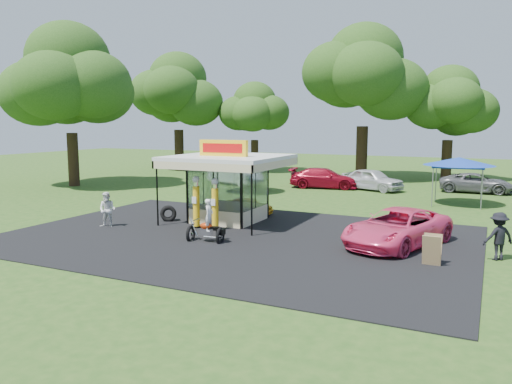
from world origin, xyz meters
TOP-DOWN VIEW (x-y plane):
  - ground at (0.00, 0.00)m, footprint 120.00×120.00m
  - asphalt_apron at (0.00, 2.00)m, footprint 20.00×14.00m
  - gas_station_kiosk at (-2.00, 4.99)m, footprint 5.40×5.40m
  - gas_pump_left at (-2.61, 2.89)m, footprint 0.47×0.47m
  - gas_pump_right at (-1.53, 2.81)m, footprint 0.46×0.46m
  - motorcycle at (-0.63, 0.65)m, footprint 1.67×0.95m
  - spare_tires at (-4.79, 3.65)m, footprint 1.04×0.91m
  - a_frame_sign at (8.31, 1.04)m, footprint 0.63×0.56m
  - kiosk_car at (-2.00, 7.20)m, footprint 2.82×1.13m
  - pink_sedan at (6.69, 3.43)m, footprint 4.24×6.04m
  - spectator_west at (-6.58, 1.20)m, footprint 0.97×0.84m
  - spectator_east_a at (10.41, 2.90)m, footprint 1.33×1.21m
  - bg_car_a at (-8.95, 18.77)m, footprint 5.17×3.00m
  - bg_car_b at (-1.64, 19.76)m, footprint 5.61×3.00m
  - bg_car_c at (1.95, 20.11)m, footprint 5.13×3.47m
  - bg_car_d at (9.08, 22.06)m, footprint 5.06×2.34m
  - tent_west at (-6.42, 14.83)m, footprint 4.39×4.39m
  - tent_east at (8.18, 15.67)m, footprint 4.19×4.19m
  - oak_far_a at (-20.02, 27.09)m, footprint 10.13×10.13m
  - oak_far_b at (-12.35, 29.60)m, footprint 7.53×7.53m
  - oak_far_c at (-0.63, 27.35)m, footprint 11.31×11.31m
  - oak_far_d at (6.33, 29.79)m, footprint 8.18×8.18m
  - oak_near at (-20.18, 12.48)m, footprint 10.84×10.84m

SIDE VIEW (x-z plane):
  - ground at x=0.00m, z-range 0.00..0.00m
  - asphalt_apron at x=0.00m, z-range 0.00..0.04m
  - spare_tires at x=-4.79m, z-range -0.01..0.83m
  - kiosk_car at x=-2.00m, z-range 0.00..0.96m
  - a_frame_sign at x=8.31m, z-range 0.01..1.13m
  - bg_car_d at x=9.08m, z-range 0.00..1.41m
  - motorcycle at x=-0.63m, z-range -0.21..1.71m
  - pink_sedan at x=6.69m, z-range 0.00..1.53m
  - bg_car_b at x=-1.64m, z-range 0.00..1.55m
  - bg_car_a at x=-8.95m, z-range 0.00..1.61m
  - bg_car_c at x=1.95m, z-range 0.00..1.62m
  - spectator_west at x=-6.58m, z-range 0.00..1.72m
  - spectator_east_a at x=10.41m, z-range 0.00..1.78m
  - gas_pump_right at x=-1.53m, z-range -0.05..2.43m
  - gas_pump_left at x=-2.61m, z-range -0.05..2.47m
  - gas_station_kiosk at x=-2.00m, z-range -0.31..3.87m
  - tent_east at x=8.18m, z-range 1.19..4.12m
  - tent_west at x=-6.42m, z-range 1.24..4.32m
  - oak_far_b at x=-12.35m, z-range 1.24..10.23m
  - oak_far_d at x=6.33m, z-range 1.34..11.08m
  - oak_far_a at x=-20.02m, z-range 1.64..13.64m
  - oak_near at x=-20.18m, z-range 1.58..14.07m
  - oak_far_c at x=-0.63m, z-range 1.79..15.12m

